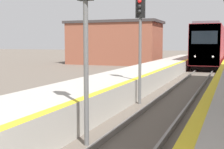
# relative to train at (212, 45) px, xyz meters

# --- Properties ---
(train) EXTENTS (2.64, 22.86, 4.40)m
(train) POSITION_rel_train_xyz_m (0.00, 0.00, 0.00)
(train) COLOR black
(train) RESTS_ON ground
(signal_near) EXTENTS (0.36, 0.31, 4.44)m
(signal_near) POSITION_rel_train_xyz_m (-1.03, -31.89, 0.87)
(signal_near) COLOR #595959
(signal_near) RESTS_ON ground
(signal_mid) EXTENTS (0.36, 0.31, 4.44)m
(signal_mid) POSITION_rel_train_xyz_m (-1.28, -26.30, 0.87)
(signal_mid) COLOR #595959
(signal_mid) RESTS_ON ground
(station_building) EXTENTS (10.97, 5.63, 5.07)m
(station_building) POSITION_rel_train_xyz_m (-10.91, -3.84, 0.31)
(station_building) COLOR brown
(station_building) RESTS_ON ground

